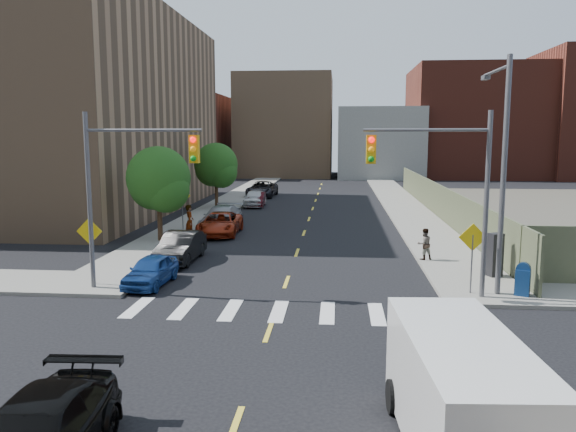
% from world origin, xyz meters
% --- Properties ---
extents(ground, '(160.00, 160.00, 0.00)m').
position_xyz_m(ground, '(0.00, 0.00, 0.00)').
color(ground, black).
rests_on(ground, ground).
extents(sidewalk_nw, '(3.50, 73.00, 0.15)m').
position_xyz_m(sidewalk_nw, '(-7.75, 41.50, 0.07)').
color(sidewalk_nw, gray).
rests_on(sidewalk_nw, ground).
extents(sidewalk_ne, '(3.50, 73.00, 0.15)m').
position_xyz_m(sidewalk_ne, '(7.75, 41.50, 0.07)').
color(sidewalk_ne, gray).
rests_on(sidewalk_ne, ground).
extents(fence_north, '(0.12, 44.00, 2.50)m').
position_xyz_m(fence_north, '(9.60, 28.00, 1.25)').
color(fence_north, '#595F43').
rests_on(fence_north, ground).
extents(building_nw, '(22.00, 30.00, 16.00)m').
position_xyz_m(building_nw, '(-22.00, 30.00, 8.00)').
color(building_nw, '#8C6B4C').
rests_on(building_nw, ground).
extents(bg_bldg_west, '(14.00, 18.00, 12.00)m').
position_xyz_m(bg_bldg_west, '(-22.00, 70.00, 6.00)').
color(bg_bldg_west, '#592319').
rests_on(bg_bldg_west, ground).
extents(bg_bldg_midwest, '(14.00, 16.00, 15.00)m').
position_xyz_m(bg_bldg_midwest, '(-6.00, 72.00, 7.50)').
color(bg_bldg_midwest, '#8C6B4C').
rests_on(bg_bldg_midwest, ground).
extents(bg_bldg_center, '(12.00, 16.00, 10.00)m').
position_xyz_m(bg_bldg_center, '(8.00, 70.00, 5.00)').
color(bg_bldg_center, gray).
rests_on(bg_bldg_center, ground).
extents(bg_bldg_east, '(18.00, 18.00, 16.00)m').
position_xyz_m(bg_bldg_east, '(22.00, 72.00, 8.00)').
color(bg_bldg_east, '#592319').
rests_on(bg_bldg_east, ground).
extents(signal_nw, '(4.59, 0.30, 7.00)m').
position_xyz_m(signal_nw, '(-5.98, 6.00, 4.53)').
color(signal_nw, '#59595E').
rests_on(signal_nw, ground).
extents(signal_ne, '(4.59, 0.30, 7.00)m').
position_xyz_m(signal_ne, '(5.98, 6.00, 4.53)').
color(signal_ne, '#59595E').
rests_on(signal_ne, ground).
extents(streetlight_ne, '(0.25, 3.70, 9.00)m').
position_xyz_m(streetlight_ne, '(8.20, 6.90, 5.22)').
color(streetlight_ne, '#59595E').
rests_on(streetlight_ne, ground).
extents(warn_sign_nw, '(1.06, 0.06, 2.83)m').
position_xyz_m(warn_sign_nw, '(-7.80, 6.50, 1.99)').
color(warn_sign_nw, '#59595E').
rests_on(warn_sign_nw, ground).
extents(warn_sign_ne, '(1.06, 0.06, 2.83)m').
position_xyz_m(warn_sign_ne, '(7.20, 6.50, 1.99)').
color(warn_sign_ne, '#59595E').
rests_on(warn_sign_ne, ground).
extents(warn_sign_midwest, '(1.06, 0.06, 2.83)m').
position_xyz_m(warn_sign_midwest, '(-7.80, 20.00, 1.99)').
color(warn_sign_midwest, '#59595E').
rests_on(warn_sign_midwest, ground).
extents(tree_west_near, '(3.66, 3.64, 5.52)m').
position_xyz_m(tree_west_near, '(-8.00, 16.05, 3.48)').
color(tree_west_near, '#332114').
rests_on(tree_west_near, ground).
extents(tree_west_far, '(3.66, 3.64, 5.52)m').
position_xyz_m(tree_west_far, '(-8.00, 31.05, 3.48)').
color(tree_west_far, '#332114').
rests_on(tree_west_far, ground).
extents(parked_car_blue, '(1.62, 3.65, 1.22)m').
position_xyz_m(parked_car_blue, '(-5.50, 7.00, 0.61)').
color(parked_car_blue, navy).
rests_on(parked_car_blue, ground).
extents(parked_car_black, '(1.61, 4.43, 1.45)m').
position_xyz_m(parked_car_black, '(-5.50, 11.38, 0.73)').
color(parked_car_black, black).
rests_on(parked_car_black, ground).
extents(parked_car_red, '(2.44, 5.06, 1.39)m').
position_xyz_m(parked_car_red, '(-5.14, 18.90, 0.70)').
color(parked_car_red, '#98270F').
rests_on(parked_car_red, ground).
extents(parked_car_silver, '(2.36, 5.28, 1.50)m').
position_xyz_m(parked_car_silver, '(-5.50, 21.03, 0.75)').
color(parked_car_silver, '#93969A').
rests_on(parked_car_silver, ground).
extents(parked_car_white, '(1.86, 4.35, 1.46)m').
position_xyz_m(parked_car_white, '(-5.08, 33.02, 0.73)').
color(parked_car_white, silver).
rests_on(parked_car_white, ground).
extents(parked_car_maroon, '(1.51, 3.86, 1.25)m').
position_xyz_m(parked_car_maroon, '(-4.89, 32.91, 0.63)').
color(parked_car_maroon, '#380B10').
rests_on(parked_car_maroon, ground).
extents(parked_car_grey, '(2.84, 5.68, 1.55)m').
position_xyz_m(parked_car_grey, '(-5.50, 40.75, 0.77)').
color(parked_car_grey, black).
rests_on(parked_car_grey, ground).
extents(cargo_van, '(2.47, 5.36, 2.40)m').
position_xyz_m(cargo_van, '(4.48, -4.41, 1.26)').
color(cargo_van, silver).
rests_on(cargo_van, ground).
extents(mailbox, '(0.64, 0.58, 1.27)m').
position_xyz_m(mailbox, '(9.05, 6.30, 0.77)').
color(mailbox, navy).
rests_on(mailbox, sidewalk_ne).
extents(payphone, '(0.68, 0.63, 1.85)m').
position_xyz_m(payphone, '(8.81, 9.23, 1.07)').
color(payphone, black).
rests_on(payphone, sidewalk_ne).
extents(pedestrian_west, '(0.63, 0.81, 1.98)m').
position_xyz_m(pedestrian_west, '(-6.47, 16.75, 1.14)').
color(pedestrian_west, gray).
rests_on(pedestrian_west, sidewalk_nw).
extents(pedestrian_east, '(0.90, 0.81, 1.53)m').
position_xyz_m(pedestrian_east, '(6.30, 12.24, 0.91)').
color(pedestrian_east, gray).
rests_on(pedestrian_east, sidewalk_ne).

